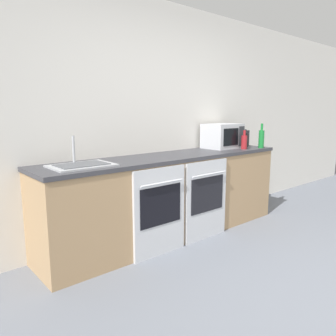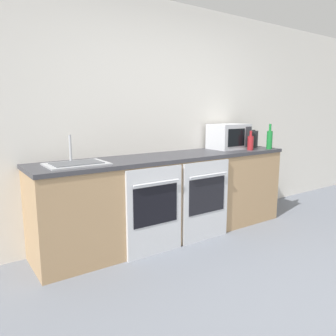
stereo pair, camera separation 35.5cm
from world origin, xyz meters
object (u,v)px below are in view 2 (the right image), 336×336
oven_left (155,211)px  oven_right (206,201)px  bottle_green (270,139)px  bottle_red (250,143)px  microwave (229,136)px  kettle (251,139)px  sink (76,163)px

oven_left → oven_right: 0.65m
bottle_green → bottle_red: bottle_green is taller
microwave → bottle_green: size_ratio=1.48×
oven_right → kettle: (1.09, 0.36, 0.59)m
oven_left → sink: bearing=157.2°
kettle → oven_left: bearing=-168.3°
sink → oven_right: bearing=-11.9°
oven_right → microwave: bearing=29.1°
oven_left → kettle: bearing=11.7°
sink → microwave: bearing=3.3°
bottle_red → kettle: bearing=40.1°
oven_left → sink: size_ratio=1.63×
oven_left → bottle_green: bearing=2.6°
oven_right → kettle: 1.29m
microwave → bottle_green: bearing=-37.3°
bottle_red → kettle: size_ratio=1.03×
bottle_green → bottle_red: bearing=168.1°
bottle_green → kettle: bearing=94.8°
sink → bottle_green: bearing=-4.6°
bottle_red → bottle_green: bearing=-11.9°
oven_left → oven_right: (0.65, 0.00, 0.00)m
oven_left → bottle_red: (1.48, 0.14, 0.57)m
microwave → bottle_red: size_ratio=1.98×
bottle_green → kettle: (-0.02, 0.28, -0.01)m
bottle_green → microwave: bearing=142.7°
kettle → bottle_red: bearing=-139.9°
oven_right → kettle: size_ratio=3.82×
oven_right → bottle_red: size_ratio=3.70×
microwave → bottle_red: (0.12, -0.25, -0.06)m
oven_right → sink: (-1.31, 0.28, 0.49)m
bottle_green → oven_right: bearing=-175.8°
kettle → oven_right: bearing=-161.7°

